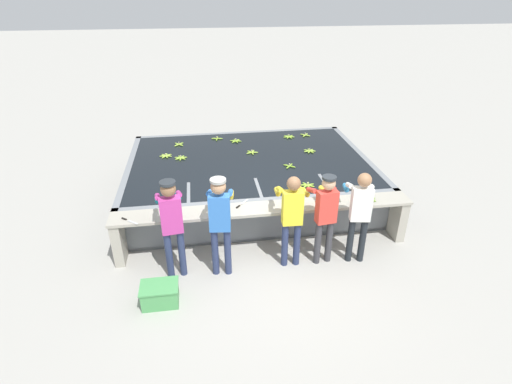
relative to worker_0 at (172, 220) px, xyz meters
The scene contains 23 objects.
ground_plane 1.85m from the worker_0, 10.18° to the left, with size 80.00×80.00×0.00m, color #A3A099.
wash_tank 3.04m from the worker_0, 59.32° to the left, with size 5.12×3.69×0.83m.
work_ledge 1.65m from the worker_0, 18.15° to the left, with size 5.12×0.45×0.83m.
worker_0 is the anchor object (origin of this frame).
worker_1 0.73m from the worker_0, ahead, with size 0.46×0.74×1.69m.
worker_2 1.86m from the worker_0, ahead, with size 0.42×0.71×1.62m.
worker_3 2.41m from the worker_0, ahead, with size 0.46×0.73×1.59m.
worker_4 2.97m from the worker_0, ahead, with size 0.48×0.74×1.62m.
banana_bunch_floating_0 4.65m from the worker_0, 54.97° to the left, with size 0.28×0.28×0.08m.
banana_bunch_floating_1 3.68m from the worker_0, 89.76° to the left, with size 0.23×0.23×0.08m.
banana_bunch_floating_2 4.96m from the worker_0, 51.25° to the left, with size 0.24×0.24×0.08m.
banana_bunch_floating_3 3.02m from the worker_0, 94.79° to the left, with size 0.28×0.28×0.08m.
banana_bunch_floating_4 4.05m from the worker_0, 76.85° to the left, with size 0.28×0.28×0.08m.
banana_bunch_floating_5 2.85m from the worker_0, 88.56° to the left, with size 0.28×0.28×0.08m.
banana_bunch_floating_6 4.07m from the worker_0, 44.00° to the left, with size 0.28×0.27×0.08m.
banana_bunch_floating_7 3.95m from the worker_0, 69.94° to the left, with size 0.28×0.28×0.08m.
banana_bunch_floating_8 3.36m from the worker_0, 60.92° to the left, with size 0.28×0.27×0.08m.
banana_bunch_floating_9 2.70m from the worker_0, 25.58° to the left, with size 0.28×0.28×0.08m.
banana_bunch_floating_10 3.10m from the worker_0, 42.13° to the left, with size 0.24×0.24×0.08m.
banana_bunch_ledge_0 3.38m from the worker_0, ahead, with size 0.28×0.28×0.08m.
knife_0 0.85m from the worker_0, 151.21° to the left, with size 0.29×0.25×0.02m.
knife_1 1.28m from the worker_0, 29.06° to the left, with size 0.25×0.29×0.02m.
crate 1.10m from the worker_0, 109.14° to the right, with size 0.55×0.39×0.32m.
Camera 1 is at (-1.01, -5.53, 4.18)m, focal length 28.00 mm.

